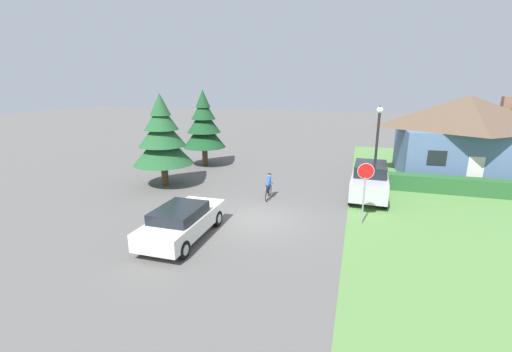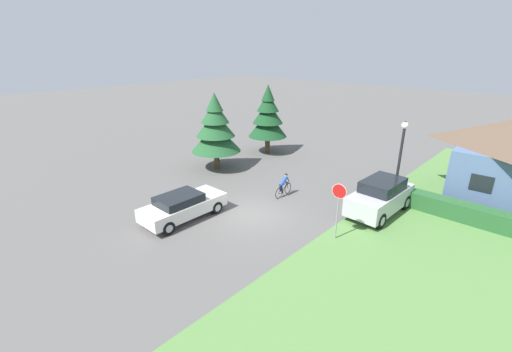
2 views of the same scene
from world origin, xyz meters
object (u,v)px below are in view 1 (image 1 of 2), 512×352
sedan_left_lane (182,221)px  cyclist (269,187)px  parked_suv_right (369,181)px  street_lamp (377,137)px  conifer_tall_far (204,125)px  stop_sign (365,181)px  conifer_tall_near (162,137)px  cottage_house (464,135)px

sedan_left_lane → cyclist: size_ratio=2.75×
cyclist → parked_suv_right: parked_suv_right is taller
street_lamp → conifer_tall_far: size_ratio=0.87×
stop_sign → conifer_tall_near: (-12.05, 2.89, 1.05)m
parked_suv_right → conifer_tall_near: (-12.40, -1.21, 2.10)m
stop_sign → sedan_left_lane: bearing=23.6°
cottage_house → conifer_tall_far: size_ratio=1.51×
conifer_tall_near → conifer_tall_far: 5.85m
stop_sign → street_lamp: bearing=-100.7°
sedan_left_lane → conifer_tall_near: bearing=36.1°
cyclist → conifer_tall_far: size_ratio=0.29×
cottage_house → conifer_tall_near: bearing=-159.6°
parked_suv_right → street_lamp: 2.66m
sedan_left_lane → cyclist: bearing=-19.1°
parked_suv_right → stop_sign: size_ratio=1.62×
conifer_tall_near → conifer_tall_far: (0.07, 5.85, 0.08)m
sedan_left_lane → cottage_house: bearing=-43.2°
cottage_house → sedan_left_lane: bearing=-135.8°
sedan_left_lane → stop_sign: stop_sign is taller
parked_suv_right → conifer_tall_near: conifer_tall_near is taller
cyclist → stop_sign: 5.74m
sedan_left_lane → street_lamp: (7.81, 9.21, 2.52)m
cyclist → stop_sign: stop_sign is taller
cottage_house → conifer_tall_near: size_ratio=1.54×
cottage_house → stop_sign: cottage_house is taller
stop_sign → conifer_tall_near: conifer_tall_near is taller
cottage_house → cyclist: 14.46m
cottage_house → conifer_tall_far: conifer_tall_far is taller
street_lamp → stop_sign: bearing=-96.6°
cottage_house → conifer_tall_far: 18.55m
cottage_house → conifer_tall_near: 20.10m
sedan_left_lane → conifer_tall_far: size_ratio=0.80×
sedan_left_lane → street_lamp: street_lamp is taller
cottage_house → parked_suv_right: size_ratio=1.90×
cyclist → conifer_tall_far: conifer_tall_far is taller
parked_suv_right → conifer_tall_far: bearing=71.4°
cyclist → stop_sign: bearing=-118.2°
parked_suv_right → street_lamp: street_lamp is taller
conifer_tall_far → conifer_tall_near: bearing=-90.7°
cyclist → stop_sign: size_ratio=0.59×
cottage_house → cyclist: (-11.53, -8.43, -2.21)m
sedan_left_lane → stop_sign: 8.22m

